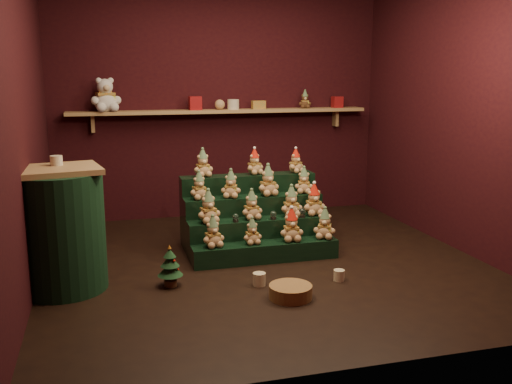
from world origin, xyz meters
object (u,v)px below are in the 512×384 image
object	(u,v)px
side_table	(60,230)
riser_tier_front	(266,252)
mini_christmas_tree	(170,266)
snow_globe_b	(273,215)
wicker_basket	(291,292)
snow_globe_c	(302,213)
mug_right	(339,275)
white_bear	(105,90)
brown_bear	(305,99)
snow_globe_a	(236,218)
mug_left	(259,279)

from	to	relation	value
side_table	riser_tier_front	bearing A→B (deg)	-2.87
side_table	mini_christmas_tree	distance (m)	0.93
snow_globe_b	wicker_basket	xyz separation A→B (m)	(-0.19, -1.09, -0.35)
snow_globe_b	snow_globe_c	size ratio (longest dim) A/B	0.89
mug_right	white_bear	distance (m)	3.40
brown_bear	riser_tier_front	bearing A→B (deg)	-110.65
snow_globe_c	mug_right	size ratio (longest dim) A/B	0.98
riser_tier_front	white_bear	bearing A→B (deg)	127.72
riser_tier_front	mug_right	world-z (taller)	riser_tier_front
mini_christmas_tree	wicker_basket	bearing A→B (deg)	-30.28
riser_tier_front	snow_globe_c	xyz separation A→B (m)	(0.42, 0.16, 0.32)
brown_bear	snow_globe_b	bearing A→B (deg)	-109.80
mini_christmas_tree	mug_right	world-z (taller)	mini_christmas_tree
side_table	wicker_basket	size ratio (longest dim) A/B	2.96
snow_globe_b	side_table	distance (m)	1.97
white_bear	side_table	bearing A→B (deg)	-112.83
mini_christmas_tree	brown_bear	world-z (taller)	brown_bear
snow_globe_b	snow_globe_c	world-z (taller)	snow_globe_c
riser_tier_front	brown_bear	xyz separation A→B (m)	(1.02, 1.77, 1.34)
snow_globe_b	brown_bear	distance (m)	2.11
riser_tier_front	snow_globe_a	xyz separation A→B (m)	(-0.25, 0.16, 0.31)
snow_globe_c	white_bear	distance (m)	2.67
snow_globe_a	mini_christmas_tree	size ratio (longest dim) A/B	0.22
snow_globe_a	brown_bear	size ratio (longest dim) A/B	0.37
white_bear	mug_right	bearing A→B (deg)	-63.74
snow_globe_b	side_table	world-z (taller)	side_table
snow_globe_b	mug_right	bearing A→B (deg)	-67.75
side_table	white_bear	xyz separation A→B (m)	(0.43, 2.01, 1.05)
mini_christmas_tree	wicker_basket	xyz separation A→B (m)	(0.88, -0.52, -0.12)
snow_globe_a	mug_left	xyz separation A→B (m)	(0.02, -0.75, -0.35)
snow_globe_c	white_bear	size ratio (longest dim) A/B	0.19
wicker_basket	mug_right	bearing A→B (deg)	26.28
mini_christmas_tree	snow_globe_a	bearing A→B (deg)	39.41
snow_globe_c	wicker_basket	distance (m)	1.24
snow_globe_c	wicker_basket	world-z (taller)	snow_globe_c
mug_right	brown_bear	size ratio (longest dim) A/B	0.44
snow_globe_c	riser_tier_front	bearing A→B (deg)	-159.11
wicker_basket	snow_globe_a	bearing A→B (deg)	99.69
snow_globe_b	brown_bear	xyz separation A→B (m)	(0.90, 1.61, 1.03)
snow_globe_b	mini_christmas_tree	world-z (taller)	snow_globe_b
brown_bear	snow_globe_c	bearing A→B (deg)	-101.16
mug_left	side_table	bearing A→B (deg)	167.27
riser_tier_front	white_bear	size ratio (longest dim) A/B	2.95
mug_left	mini_christmas_tree	bearing A→B (deg)	165.84
side_table	mug_left	bearing A→B (deg)	-23.15
brown_bear	wicker_basket	bearing A→B (deg)	-102.59
snow_globe_a	mug_right	xyz separation A→B (m)	(0.71, -0.83, -0.35)
riser_tier_front	mini_christmas_tree	distance (m)	1.04
riser_tier_front	snow_globe_a	distance (m)	0.43
brown_bear	mini_christmas_tree	bearing A→B (deg)	-122.72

